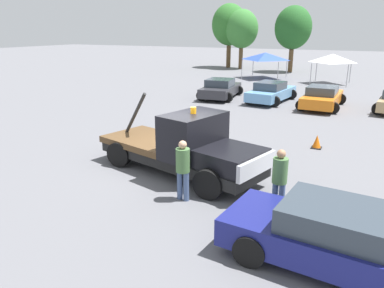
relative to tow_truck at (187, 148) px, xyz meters
The scene contains 14 objects.
ground_plane 0.98m from the tow_truck, 165.21° to the left, with size 160.00×160.00×0.00m, color slate.
tow_truck is the anchor object (origin of this frame).
foreground_car 6.02m from the tow_truck, 31.66° to the right, with size 5.10×2.32×1.34m.
person_near_truck 3.60m from the tow_truck, 21.44° to the right, with size 0.39×0.39×1.73m.
person_at_hood 1.91m from the tow_truck, 65.99° to the right, with size 0.39×0.39×1.74m.
parked_car_charcoal 14.47m from the tow_truck, 107.86° to the left, with size 2.82×4.63×1.34m.
parked_car_skyblue 13.92m from the tow_truck, 93.76° to the left, with size 2.73×4.80×1.34m.
parked_car_orange 13.60m from the tow_truck, 79.97° to the left, with size 2.52×4.69×1.34m.
canopy_tent_blue 26.12m from the tow_truck, 100.37° to the left, with size 3.51×3.51×2.44m.
canopy_tent_white 24.52m from the tow_truck, 86.44° to the left, with size 2.97×2.97×2.56m.
tree_left 35.03m from the tow_truck, 106.45° to the left, with size 3.82×3.82×6.82m.
tree_center 36.40m from the tow_truck, 108.94° to the left, with size 4.22×4.22×7.54m.
tree_right 32.79m from the tow_truck, 96.50° to the left, with size 3.93×3.93×7.02m.
traffic_cone 5.97m from the tow_truck, 55.12° to the left, with size 0.40×0.40×0.55m.
Camera 1 is at (5.64, -10.36, 4.63)m, focal length 35.00 mm.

